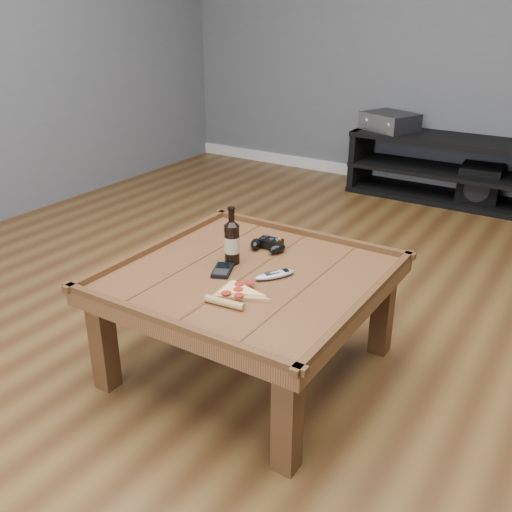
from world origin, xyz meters
The scene contains 12 objects.
ground centered at (0.00, 0.00, 0.00)m, with size 6.00×6.00×0.00m, color #432813.
wall_back centered at (0.00, 3.00, 1.35)m, with size 5.00×0.04×2.70m, color #52555A.
baseboard centered at (0.00, 2.99, 0.05)m, with size 5.00×0.02×0.10m, color silver.
coffee_table centered at (0.00, 0.00, 0.39)m, with size 1.03×1.03×0.48m.
media_console centered at (0.00, 2.75, 0.25)m, with size 1.40×0.45×0.50m.
beer_bottle centered at (-0.11, 0.04, 0.55)m, with size 0.06×0.06×0.24m.
game_controller centered at (-0.06, 0.24, 0.47)m, with size 0.18×0.12×0.05m.
pizza_slice centered at (0.06, -0.19, 0.46)m, with size 0.20×0.29×0.03m.
smartphone centered at (-0.10, -0.05, 0.46)m, with size 0.11×0.14×0.02m.
remote_control centered at (0.11, 0.02, 0.46)m, with size 0.14×0.17×0.02m.
av_receiver centered at (-0.45, 2.75, 0.57)m, with size 0.48×0.45×0.14m.
subwoofer centered at (0.30, 2.80, 0.15)m, with size 0.32×0.32×0.30m.
Camera 1 is at (1.13, -1.71, 1.44)m, focal length 40.00 mm.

